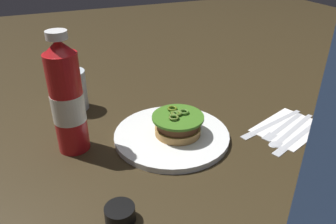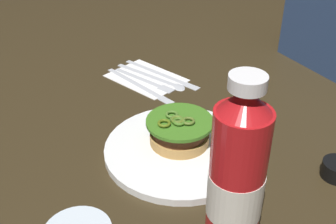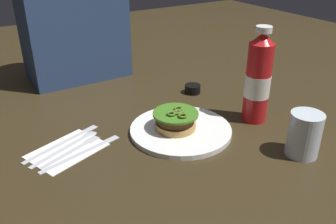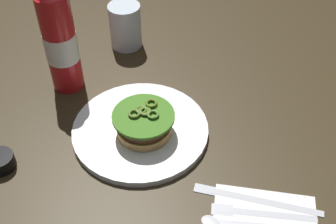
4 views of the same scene
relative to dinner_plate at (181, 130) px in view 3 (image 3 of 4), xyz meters
The scene contains 12 objects.
ground_plane 0.04m from the dinner_plate, behind, with size 3.00×3.00×0.00m, color #312715.
dinner_plate is the anchor object (origin of this frame).
burger_sandwich 0.03m from the dinner_plate, 148.67° to the left, with size 0.12×0.12×0.05m.
ketchup_bottle 0.25m from the dinner_plate, 12.02° to the right, with size 0.07×0.07×0.26m.
water_glass 0.30m from the dinner_plate, 51.75° to the right, with size 0.08×0.08×0.11m, color silver.
condiment_cup 0.26m from the dinner_plate, 48.02° to the left, with size 0.05×0.05×0.03m, color black.
napkin 0.29m from the dinner_plate, 165.52° to the left, with size 0.17×0.12×0.00m, color white.
steak_knife 0.25m from the dinner_plate, 169.42° to the left, with size 0.22×0.07×0.00m.
fork_utensil 0.27m from the dinner_plate, 165.34° to the left, with size 0.17×0.08×0.00m.
spoon_utensil 0.28m from the dinner_plate, 159.53° to the left, with size 0.19×0.09×0.00m.
butter_knife 0.29m from the dinner_plate, 156.50° to the left, with size 0.21×0.09×0.00m.
diner_person 0.60m from the dinner_plate, 98.84° to the left, with size 0.34×0.19×0.56m.
Camera 3 is at (-0.43, -0.68, 0.47)m, focal length 38.35 mm.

